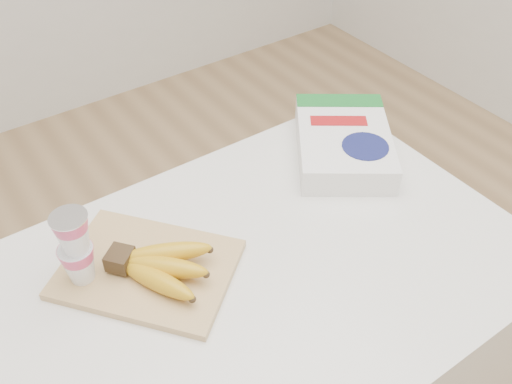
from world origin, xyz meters
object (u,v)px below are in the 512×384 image
(table, at_px, (252,382))
(cutting_board, at_px, (148,269))
(cereal_box, at_px, (344,142))
(bananas, at_px, (159,266))
(yogurt_stack, at_px, (75,246))

(table, distance_m, cutting_board, 0.45)
(cereal_box, bearing_deg, bananas, -134.14)
(bananas, distance_m, yogurt_stack, 0.15)
(table, bearing_deg, bananas, 152.83)
(table, distance_m, yogurt_stack, 0.59)
(yogurt_stack, bearing_deg, table, -29.57)
(cutting_board, height_order, cereal_box, cereal_box)
(cutting_board, relative_size, yogurt_stack, 2.06)
(yogurt_stack, relative_size, cereal_box, 0.41)
(yogurt_stack, xyz_separation_m, cereal_box, (0.65, 0.02, -0.07))
(table, xyz_separation_m, cereal_box, (0.38, 0.18, 0.44))
(yogurt_stack, bearing_deg, bananas, -32.52)
(cutting_board, height_order, yogurt_stack, yogurt_stack)
(cutting_board, distance_m, yogurt_stack, 0.15)
(table, relative_size, cereal_box, 2.87)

